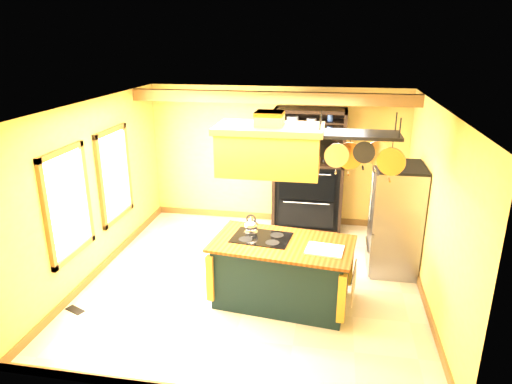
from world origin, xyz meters
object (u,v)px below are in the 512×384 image
(pot_rack, at_px, (358,144))
(refrigerator, at_px, (394,221))
(kitchen_island, at_px, (282,271))
(range_hood, at_px, (269,148))
(hutch, at_px, (308,183))

(pot_rack, distance_m, refrigerator, 2.08)
(kitchen_island, xyz_separation_m, pot_rack, (0.92, -0.00, 1.85))
(range_hood, bearing_deg, pot_rack, 0.00)
(kitchen_island, bearing_deg, refrigerator, 44.69)
(range_hood, xyz_separation_m, refrigerator, (1.83, 1.26, -1.41))
(refrigerator, bearing_deg, pot_rack, -119.36)
(range_hood, distance_m, hutch, 3.08)
(pot_rack, relative_size, hutch, 0.48)
(pot_rack, bearing_deg, kitchen_island, 179.94)
(kitchen_island, distance_m, range_hood, 1.78)
(kitchen_island, bearing_deg, pot_rack, 6.80)
(range_hood, relative_size, hutch, 0.58)
(kitchen_island, relative_size, refrigerator, 1.19)
(kitchen_island, height_order, hutch, hutch)
(range_hood, relative_size, pot_rack, 1.21)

